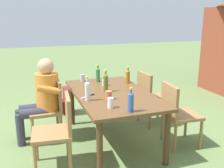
% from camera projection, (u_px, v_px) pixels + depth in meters
% --- Properties ---
extents(ground_plane, '(24.00, 24.00, 0.00)m').
position_uv_depth(ground_plane, '(112.00, 141.00, 3.75)').
color(ground_plane, '#6B844C').
extents(dining_table, '(1.73, 0.99, 0.73)m').
position_uv_depth(dining_table, '(112.00, 98.00, 3.59)').
color(dining_table, brown).
rests_on(dining_table, ground_plane).
extents(chair_near_left, '(0.44, 0.44, 0.87)m').
position_uv_depth(chair_near_left, '(51.00, 106.00, 3.73)').
color(chair_near_left, '#A37547').
rests_on(chair_near_left, ground_plane).
extents(chair_far_left, '(0.47, 0.47, 0.87)m').
position_uv_depth(chair_far_left, '(150.00, 95.00, 4.23)').
color(chair_far_left, '#A37547').
rests_on(chair_far_left, ground_plane).
extents(chair_near_right, '(0.48, 0.48, 0.87)m').
position_uv_depth(chair_near_right, '(58.00, 128.00, 3.02)').
color(chair_near_right, '#A37547').
rests_on(chair_near_right, ground_plane).
extents(chair_far_right, '(0.47, 0.47, 0.87)m').
position_uv_depth(chair_far_right, '(177.00, 112.00, 3.53)').
color(chair_far_right, '#A37547').
rests_on(chair_far_right, ground_plane).
extents(person_in_white_shirt, '(0.47, 0.61, 1.18)m').
position_uv_depth(person_in_white_shirt, '(42.00, 96.00, 3.66)').
color(person_in_white_shirt, orange).
rests_on(person_in_white_shirt, ground_plane).
extents(bottle_blue, '(0.06, 0.06, 0.28)m').
position_uv_depth(bottle_blue, '(131.00, 101.00, 2.83)').
color(bottle_blue, '#2D56A3').
rests_on(bottle_blue, dining_table).
extents(bottle_amber, '(0.06, 0.06, 0.26)m').
position_uv_depth(bottle_amber, '(128.00, 76.00, 4.04)').
color(bottle_amber, '#996019').
rests_on(bottle_amber, dining_table).
extents(bottle_green, '(0.06, 0.06, 0.28)m').
position_uv_depth(bottle_green, '(98.00, 74.00, 4.11)').
color(bottle_green, '#287A38').
rests_on(bottle_green, dining_table).
extents(bottle_olive, '(0.06, 0.06, 0.31)m').
position_uv_depth(bottle_olive, '(106.00, 82.00, 3.58)').
color(bottle_olive, '#566623').
rests_on(bottle_olive, dining_table).
extents(bottle_clear, '(0.06, 0.06, 0.31)m').
position_uv_depth(bottle_clear, '(87.00, 90.00, 3.20)').
color(bottle_clear, white).
rests_on(bottle_clear, dining_table).
extents(cup_white, '(0.07, 0.07, 0.12)m').
position_uv_depth(cup_white, '(111.00, 103.00, 2.97)').
color(cup_white, white).
rests_on(cup_white, dining_table).
extents(cup_glass, '(0.08, 0.08, 0.09)m').
position_uv_depth(cup_glass, '(105.00, 83.00, 3.91)').
color(cup_glass, silver).
rests_on(cup_glass, dining_table).
extents(cup_steel, '(0.07, 0.07, 0.11)m').
position_uv_depth(cup_steel, '(82.00, 78.00, 4.15)').
color(cup_steel, '#B2B7BC').
rests_on(cup_steel, dining_table).
extents(cup_terracotta, '(0.08, 0.08, 0.11)m').
position_uv_depth(cup_terracotta, '(109.00, 95.00, 3.27)').
color(cup_terracotta, '#BC6B47').
rests_on(cup_terracotta, dining_table).
extents(table_knife, '(0.14, 0.22, 0.01)m').
position_uv_depth(table_knife, '(89.00, 96.00, 3.41)').
color(table_knife, silver).
rests_on(table_knife, dining_table).
extents(backpack_by_near_side, '(0.31, 0.21, 0.48)m').
position_uv_depth(backpack_by_near_side, '(68.00, 101.00, 4.75)').
color(backpack_by_near_side, maroon).
rests_on(backpack_by_near_side, ground_plane).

